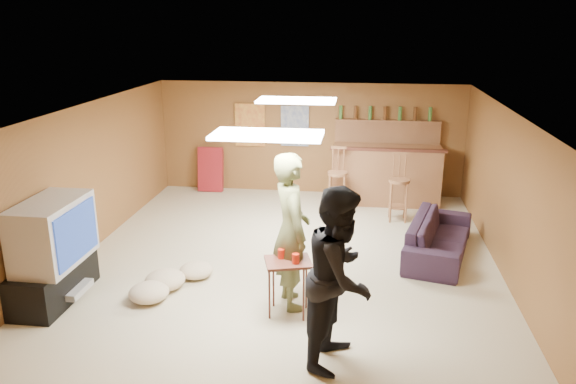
# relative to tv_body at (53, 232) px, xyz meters

# --- Properties ---
(ground) EXTENTS (7.00, 7.00, 0.00)m
(ground) POSITION_rel_tv_body_xyz_m (2.65, 1.50, -0.90)
(ground) COLOR #BAAE8E
(ground) RESTS_ON ground
(ceiling) EXTENTS (6.00, 7.00, 0.02)m
(ceiling) POSITION_rel_tv_body_xyz_m (2.65, 1.50, 1.30)
(ceiling) COLOR silver
(ceiling) RESTS_ON ground
(wall_back) EXTENTS (6.00, 0.02, 2.20)m
(wall_back) POSITION_rel_tv_body_xyz_m (2.65, 5.00, 0.20)
(wall_back) COLOR brown
(wall_back) RESTS_ON ground
(wall_front) EXTENTS (6.00, 0.02, 2.20)m
(wall_front) POSITION_rel_tv_body_xyz_m (2.65, -2.00, 0.20)
(wall_front) COLOR brown
(wall_front) RESTS_ON ground
(wall_left) EXTENTS (0.02, 7.00, 2.20)m
(wall_left) POSITION_rel_tv_body_xyz_m (-0.35, 1.50, 0.20)
(wall_left) COLOR brown
(wall_left) RESTS_ON ground
(wall_right) EXTENTS (0.02, 7.00, 2.20)m
(wall_right) POSITION_rel_tv_body_xyz_m (5.65, 1.50, 0.20)
(wall_right) COLOR brown
(wall_right) RESTS_ON ground
(tv_stand) EXTENTS (0.55, 1.30, 0.50)m
(tv_stand) POSITION_rel_tv_body_xyz_m (-0.07, 0.00, -0.65)
(tv_stand) COLOR black
(tv_stand) RESTS_ON ground
(dvd_box) EXTENTS (0.35, 0.50, 0.08)m
(dvd_box) POSITION_rel_tv_body_xyz_m (0.15, 0.00, -0.75)
(dvd_box) COLOR #B2B2B7
(dvd_box) RESTS_ON tv_stand
(tv_body) EXTENTS (0.60, 1.10, 0.80)m
(tv_body) POSITION_rel_tv_body_xyz_m (0.00, 0.00, 0.00)
(tv_body) COLOR #B2B2B7
(tv_body) RESTS_ON tv_stand
(tv_screen) EXTENTS (0.02, 0.95, 0.65)m
(tv_screen) POSITION_rel_tv_body_xyz_m (0.31, 0.00, 0.00)
(tv_screen) COLOR navy
(tv_screen) RESTS_ON tv_body
(bar_counter) EXTENTS (2.00, 0.60, 1.10)m
(bar_counter) POSITION_rel_tv_body_xyz_m (4.15, 4.45, -0.35)
(bar_counter) COLOR brown
(bar_counter) RESTS_ON ground
(bar_lip) EXTENTS (2.10, 0.12, 0.05)m
(bar_lip) POSITION_rel_tv_body_xyz_m (4.15, 4.20, 0.20)
(bar_lip) COLOR #431E15
(bar_lip) RESTS_ON bar_counter
(bar_shelf) EXTENTS (2.00, 0.18, 0.05)m
(bar_shelf) POSITION_rel_tv_body_xyz_m (4.15, 4.90, 0.60)
(bar_shelf) COLOR brown
(bar_shelf) RESTS_ON bar_backing
(bar_backing) EXTENTS (2.00, 0.14, 0.60)m
(bar_backing) POSITION_rel_tv_body_xyz_m (4.15, 4.92, 0.30)
(bar_backing) COLOR brown
(bar_backing) RESTS_ON bar_counter
(poster_left) EXTENTS (0.60, 0.03, 0.85)m
(poster_left) POSITION_rel_tv_body_xyz_m (1.45, 4.96, 0.45)
(poster_left) COLOR #BF3F26
(poster_left) RESTS_ON wall_back
(poster_right) EXTENTS (0.55, 0.03, 0.80)m
(poster_right) POSITION_rel_tv_body_xyz_m (2.35, 4.96, 0.45)
(poster_right) COLOR #334C99
(poster_right) RESTS_ON wall_back
(folding_chair_stack) EXTENTS (0.50, 0.26, 0.91)m
(folding_chair_stack) POSITION_rel_tv_body_xyz_m (0.65, 4.80, -0.45)
(folding_chair_stack) COLOR maroon
(folding_chair_stack) RESTS_ON ground
(ceiling_panel_front) EXTENTS (1.20, 0.60, 0.04)m
(ceiling_panel_front) POSITION_rel_tv_body_xyz_m (2.65, 0.00, 1.27)
(ceiling_panel_front) COLOR white
(ceiling_panel_front) RESTS_ON ceiling
(ceiling_panel_back) EXTENTS (1.20, 0.60, 0.04)m
(ceiling_panel_back) POSITION_rel_tv_body_xyz_m (2.65, 2.70, 1.27)
(ceiling_panel_back) COLOR white
(ceiling_panel_back) RESTS_ON ceiling
(person_olive) EXTENTS (0.69, 0.82, 1.92)m
(person_olive) POSITION_rel_tv_body_xyz_m (2.88, 0.28, 0.06)
(person_olive) COLOR brown
(person_olive) RESTS_ON ground
(person_black) EXTENTS (0.91, 1.05, 1.86)m
(person_black) POSITION_rel_tv_body_xyz_m (3.51, -0.81, 0.03)
(person_black) COLOR black
(person_black) RESTS_ON ground
(sofa) EXTENTS (1.22, 2.09, 0.57)m
(sofa) POSITION_rel_tv_body_xyz_m (4.86, 2.04, -0.61)
(sofa) COLOR black
(sofa) RESTS_ON ground
(tray_table) EXTENTS (0.62, 0.55, 0.68)m
(tray_table) POSITION_rel_tv_body_xyz_m (2.87, 0.03, -0.56)
(tray_table) COLOR #431E15
(tray_table) RESTS_ON ground
(cup_red_near) EXTENTS (0.09, 0.09, 0.11)m
(cup_red_near) POSITION_rel_tv_body_xyz_m (2.78, 0.09, -0.16)
(cup_red_near) COLOR red
(cup_red_near) RESTS_ON tray_table
(cup_red_far) EXTENTS (0.11, 0.11, 0.12)m
(cup_red_far) POSITION_rel_tv_body_xyz_m (2.97, -0.02, -0.16)
(cup_red_far) COLOR red
(cup_red_far) RESTS_ON tray_table
(cup_blue) EXTENTS (0.10, 0.10, 0.10)m
(cup_blue) POSITION_rel_tv_body_xyz_m (2.99, 0.13, -0.16)
(cup_blue) COLOR #154394
(cup_blue) RESTS_ON tray_table
(bar_stool_left) EXTENTS (0.47, 0.47, 1.15)m
(bar_stool_left) POSITION_rel_tv_body_xyz_m (3.26, 3.84, -0.33)
(bar_stool_left) COLOR brown
(bar_stool_left) RESTS_ON ground
(bar_stool_right) EXTENTS (0.41, 0.41, 1.08)m
(bar_stool_right) POSITION_rel_tv_body_xyz_m (4.33, 3.50, -0.36)
(bar_stool_right) COLOR brown
(bar_stool_right) RESTS_ON ground
(cushion_near_tv) EXTENTS (0.57, 0.57, 0.24)m
(cushion_near_tv) POSITION_rel_tv_body_xyz_m (1.19, 0.47, -0.78)
(cushion_near_tv) COLOR tan
(cushion_near_tv) RESTS_ON ground
(cushion_mid) EXTENTS (0.58, 0.58, 0.21)m
(cushion_mid) POSITION_rel_tv_body_xyz_m (1.50, 0.84, -0.80)
(cushion_mid) COLOR tan
(cushion_mid) RESTS_ON ground
(cushion_far) EXTENTS (0.63, 0.63, 0.23)m
(cushion_far) POSITION_rel_tv_body_xyz_m (1.11, 0.11, -0.79)
(cushion_far) COLOR tan
(cushion_far) RESTS_ON ground
(bottle_row) EXTENTS (1.76, 0.08, 0.26)m
(bottle_row) POSITION_rel_tv_body_xyz_m (4.09, 4.88, 0.75)
(bottle_row) COLOR #3F7233
(bottle_row) RESTS_ON bar_shelf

